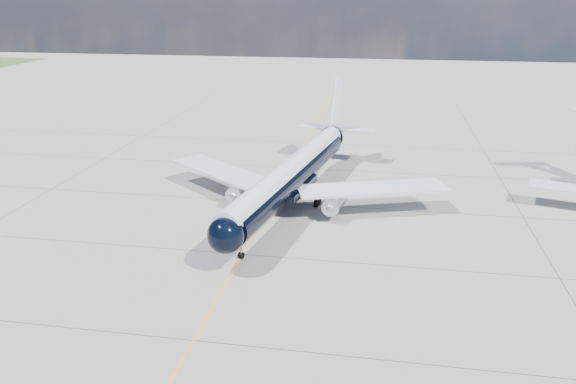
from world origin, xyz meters
TOP-DOWN VIEW (x-y plane):
  - ground at (0.00, 30.00)m, footprint 320.00×320.00m
  - taxiway_centerline at (0.00, 25.00)m, footprint 0.16×160.00m
  - main_airliner at (2.87, 25.27)m, footprint 36.37×44.72m

SIDE VIEW (x-z plane):
  - ground at x=0.00m, z-range 0.00..0.00m
  - taxiway_centerline at x=0.00m, z-range 0.00..0.01m
  - main_airliner at x=2.87m, z-range -2.46..10.51m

